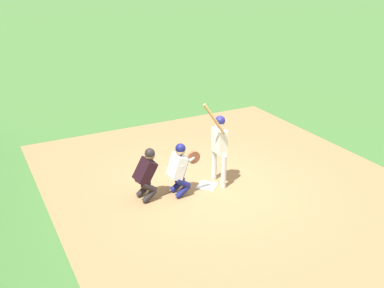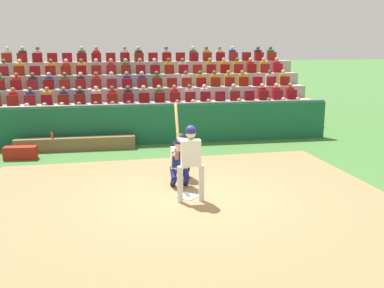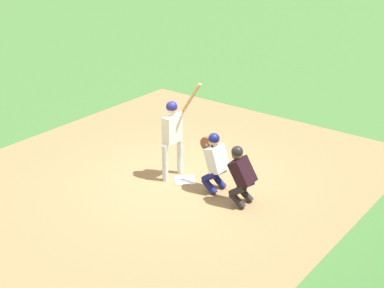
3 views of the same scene
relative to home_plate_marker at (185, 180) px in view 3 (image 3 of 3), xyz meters
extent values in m
plane|color=#427435|center=(0.00, 0.00, -0.02)|extent=(160.00, 160.00, 0.00)
cube|color=#9E794E|center=(0.00, 0.50, -0.01)|extent=(9.80, 8.74, 0.01)
cube|color=white|center=(0.00, 0.00, 0.00)|extent=(0.62, 0.62, 0.02)
cylinder|color=silver|center=(-0.26, 0.33, 0.41)|extent=(0.13, 0.13, 0.84)
cylinder|color=silver|center=(0.23, 0.33, 0.41)|extent=(0.13, 0.13, 0.84)
cube|color=silver|center=(-0.02, 0.33, 1.13)|extent=(0.43, 0.22, 0.60)
sphere|color=beige|center=(-0.02, 0.33, 1.57)|extent=(0.22, 0.22, 0.22)
sphere|color=navy|center=(-0.02, 0.33, 1.63)|extent=(0.24, 0.24, 0.24)
cylinder|color=silver|center=(0.03, 0.30, 1.41)|extent=(0.47, 0.14, 0.14)
cylinder|color=silver|center=(0.21, 0.30, 1.41)|extent=(0.17, 0.15, 0.13)
cylinder|color=tan|center=(0.25, 0.03, 1.81)|extent=(0.08, 0.56, 0.78)
sphere|color=black|center=(0.26, 0.28, 1.44)|extent=(0.06, 0.06, 0.06)
cylinder|color=navy|center=(-0.09, -0.76, 0.14)|extent=(0.14, 0.38, 0.34)
cylinder|color=navy|center=(-0.09, -0.76, 0.36)|extent=(0.14, 0.38, 0.33)
cylinder|color=navy|center=(0.23, -0.76, 0.14)|extent=(0.14, 0.38, 0.34)
cylinder|color=navy|center=(0.23, -0.76, 0.36)|extent=(0.14, 0.38, 0.33)
cube|color=silver|center=(0.07, -0.82, 0.73)|extent=(0.42, 0.40, 0.60)
cube|color=navy|center=(0.07, -0.70, 0.73)|extent=(0.38, 0.19, 0.45)
sphere|color=tan|center=(0.07, -0.73, 1.10)|extent=(0.22, 0.22, 0.22)
cube|color=black|center=(0.07, -0.73, 1.10)|extent=(0.20, 0.10, 0.20)
sphere|color=navy|center=(0.07, -0.73, 1.16)|extent=(0.24, 0.24, 0.24)
cylinder|color=brown|center=(0.19, -0.46, 0.93)|extent=(0.07, 0.30, 0.30)
cylinder|color=silver|center=(0.22, -0.63, 0.86)|extent=(0.16, 0.40, 0.22)
cylinder|color=black|center=(-0.22, -1.56, 0.14)|extent=(0.18, 0.40, 0.34)
cylinder|color=black|center=(-0.22, -1.56, 0.36)|extent=(0.17, 0.39, 0.33)
cylinder|color=black|center=(0.10, -1.54, 0.14)|extent=(0.18, 0.40, 0.34)
cylinder|color=black|center=(0.10, -1.54, 0.36)|extent=(0.17, 0.39, 0.33)
cube|color=black|center=(-0.06, -1.56, 0.70)|extent=(0.46, 0.52, 0.60)
cube|color=black|center=(-0.07, -1.45, 0.70)|extent=(0.40, 0.31, 0.42)
sphere|color=brown|center=(-0.07, -1.42, 1.05)|extent=(0.22, 0.22, 0.22)
cube|color=black|center=(-0.07, -1.42, 1.05)|extent=(0.21, 0.15, 0.19)
sphere|color=black|center=(-0.07, -1.42, 1.11)|extent=(0.24, 0.24, 0.24)
camera|label=1|loc=(8.57, -4.48, 5.16)|focal=41.67mm
camera|label=2|loc=(1.67, 9.90, 3.53)|focal=42.06mm
camera|label=3|loc=(-8.32, -7.09, 5.56)|focal=52.24mm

